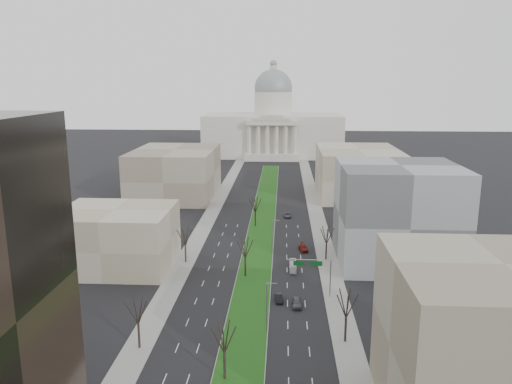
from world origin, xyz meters
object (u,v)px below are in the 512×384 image
(car_grey_far, at_px, (287,215))
(car_grey_near, at_px, (297,302))
(car_red, at_px, (303,248))
(car_black, at_px, (279,298))
(box_van, at_px, (293,266))

(car_grey_far, bearing_deg, car_grey_near, -91.20)
(car_red, bearing_deg, car_black, -107.32)
(car_black, bearing_deg, car_grey_far, 80.91)
(car_red, relative_size, car_grey_far, 1.05)
(car_black, relative_size, car_grey_far, 0.85)
(car_red, bearing_deg, car_grey_far, 90.54)
(car_grey_near, relative_size, car_grey_far, 0.99)
(car_red, xyz_separation_m, box_van, (-2.95, -13.78, 0.22))
(car_black, bearing_deg, car_grey_near, -38.15)
(car_black, xyz_separation_m, car_red, (6.06, 31.09, 0.06))
(car_grey_near, relative_size, box_van, 0.70)
(car_black, distance_m, car_grey_far, 63.79)
(car_grey_far, relative_size, box_van, 0.70)
(car_red, bearing_deg, box_van, -108.36)
(car_grey_near, height_order, car_grey_far, car_grey_near)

